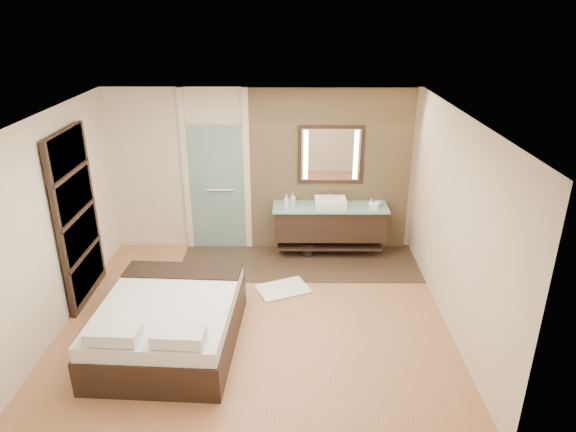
{
  "coord_description": "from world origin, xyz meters",
  "views": [
    {
      "loc": [
        0.45,
        -5.78,
        3.89
      ],
      "look_at": [
        0.42,
        0.6,
        1.24
      ],
      "focal_mm": 32.0,
      "sensor_mm": 36.0,
      "label": 1
    }
  ],
  "objects_px": {
    "vanity": "(330,222)",
    "waste_bin": "(307,249)",
    "mirror_unit": "(331,155)",
    "bed": "(170,323)"
  },
  "relations": [
    {
      "from": "mirror_unit",
      "to": "bed",
      "type": "relative_size",
      "value": 0.51
    },
    {
      "from": "bed",
      "to": "waste_bin",
      "type": "relative_size",
      "value": 8.84
    },
    {
      "from": "mirror_unit",
      "to": "waste_bin",
      "type": "distance_m",
      "value": 1.61
    },
    {
      "from": "mirror_unit",
      "to": "waste_bin",
      "type": "height_order",
      "value": "mirror_unit"
    },
    {
      "from": "waste_bin",
      "to": "bed",
      "type": "bearing_deg",
      "value": -125.96
    },
    {
      "from": "mirror_unit",
      "to": "waste_bin",
      "type": "bearing_deg",
      "value": -139.8
    },
    {
      "from": "vanity",
      "to": "waste_bin",
      "type": "relative_size",
      "value": 7.94
    },
    {
      "from": "mirror_unit",
      "to": "bed",
      "type": "distance_m",
      "value": 3.68
    },
    {
      "from": "bed",
      "to": "vanity",
      "type": "bearing_deg",
      "value": 52.71
    },
    {
      "from": "mirror_unit",
      "to": "bed",
      "type": "xyz_separation_m",
      "value": [
        -2.11,
        -2.71,
        -1.33
      ]
    }
  ]
}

